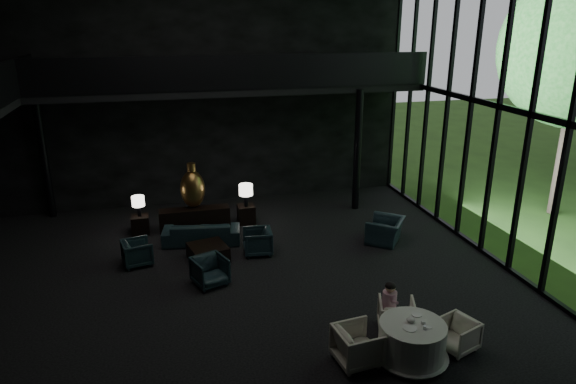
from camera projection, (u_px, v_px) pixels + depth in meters
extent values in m
cube|color=black|center=(231.00, 280.00, 12.60)|extent=(14.00, 12.00, 0.02)
cube|color=black|center=(201.00, 86.00, 16.83)|extent=(14.00, 0.04, 8.00)
cube|color=black|center=(293.00, 214.00, 5.81)|extent=(14.00, 0.04, 8.00)
cube|color=black|center=(235.00, 89.00, 16.14)|extent=(12.00, 2.00, 0.25)
cube|color=black|center=(240.00, 72.00, 15.03)|extent=(12.00, 0.06, 1.00)
cylinder|color=black|center=(44.00, 157.00, 16.04)|extent=(0.24, 0.24, 4.00)
cylinder|color=black|center=(357.00, 151.00, 16.74)|extent=(0.24, 0.24, 4.00)
cylinder|color=#382D23|center=(565.00, 140.00, 16.19)|extent=(0.36, 0.36, 4.90)
cube|color=black|center=(195.00, 219.00, 15.55)|extent=(2.10, 0.48, 0.67)
ellipsoid|color=#A38428|center=(193.00, 189.00, 15.40)|extent=(0.74, 0.74, 1.14)
cylinder|color=#A38428|center=(191.00, 167.00, 15.18)|extent=(0.25, 0.25, 0.23)
cube|color=black|center=(140.00, 225.00, 15.27)|extent=(0.50, 0.50, 0.55)
cylinder|color=black|center=(139.00, 211.00, 15.12)|extent=(0.11, 0.11, 0.32)
cylinder|color=white|center=(138.00, 201.00, 15.02)|extent=(0.37, 0.37, 0.30)
cube|color=black|center=(246.00, 214.00, 16.06)|extent=(0.52, 0.52, 0.57)
cylinder|color=black|center=(246.00, 201.00, 15.85)|extent=(0.13, 0.13, 0.37)
cylinder|color=white|center=(246.00, 190.00, 15.73)|extent=(0.43, 0.43, 0.34)
imported|color=black|center=(201.00, 228.00, 14.57)|extent=(2.33, 1.00, 0.88)
imported|color=black|center=(137.00, 252.00, 13.31)|extent=(0.75, 0.79, 0.69)
imported|color=#152A37|center=(258.00, 241.00, 13.92)|extent=(0.75, 0.80, 0.76)
imported|color=black|center=(210.00, 270.00, 12.29)|extent=(0.93, 0.91, 0.76)
imported|color=black|center=(385.00, 227.00, 14.62)|extent=(1.20, 1.27, 0.93)
cube|color=black|center=(208.00, 253.00, 13.60)|extent=(1.12, 1.12, 0.41)
cylinder|color=white|center=(412.00, 341.00, 9.58)|extent=(1.24, 1.24, 0.75)
cone|color=white|center=(410.00, 356.00, 9.69)|extent=(1.41, 1.41, 0.10)
imported|color=silver|center=(396.00, 315.00, 10.49)|extent=(0.85, 0.82, 0.69)
imported|color=beige|center=(457.00, 335.00, 9.90)|extent=(0.72, 0.74, 0.61)
imported|color=beige|center=(358.00, 343.00, 9.47)|extent=(0.84, 0.89, 0.83)
cylinder|color=#E9AED1|center=(389.00, 301.00, 10.41)|extent=(0.29, 0.29, 0.42)
sphere|color=#D8A884|center=(390.00, 287.00, 10.31)|extent=(0.21, 0.21, 0.21)
ellipsoid|color=black|center=(390.00, 286.00, 10.30)|extent=(0.22, 0.22, 0.15)
cylinder|color=white|center=(410.00, 328.00, 9.32)|extent=(0.29, 0.29, 0.02)
cylinder|color=white|center=(417.00, 315.00, 9.76)|extent=(0.25, 0.25, 0.01)
cylinder|color=white|center=(428.00, 327.00, 9.37)|extent=(0.18, 0.18, 0.01)
cylinder|color=white|center=(423.00, 322.00, 9.45)|extent=(0.09, 0.09, 0.06)
ellipsoid|color=white|center=(411.00, 320.00, 9.52)|extent=(0.16, 0.16, 0.08)
cylinder|color=#99999E|center=(425.00, 328.00, 9.29)|extent=(0.08, 0.08, 0.07)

